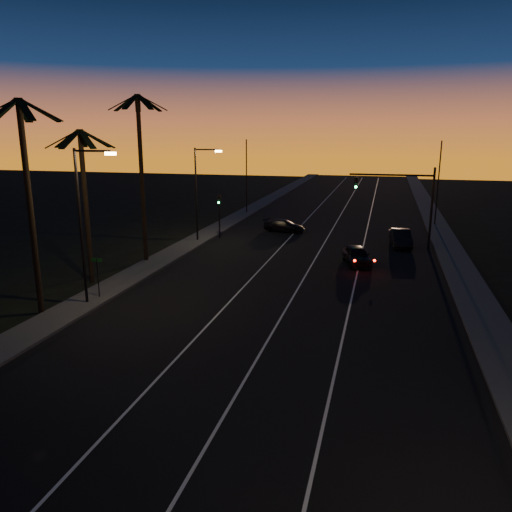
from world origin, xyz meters
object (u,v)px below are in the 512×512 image
(lead_car, at_px, (357,255))
(right_car, at_px, (401,238))
(signal_mast, at_px, (404,193))
(cross_car, at_px, (284,226))

(lead_car, distance_m, right_car, 8.03)
(signal_mast, distance_m, cross_car, 12.88)
(signal_mast, xyz_separation_m, right_car, (0.04, 0.50, -4.03))
(signal_mast, xyz_separation_m, cross_car, (-11.29, 4.59, -4.16))
(signal_mast, height_order, right_car, signal_mast)
(signal_mast, xyz_separation_m, lead_car, (-3.34, -6.78, -4.06))
(cross_car, bearing_deg, signal_mast, -22.14)
(signal_mast, bearing_deg, lead_car, -116.22)
(right_car, height_order, cross_car, right_car)
(lead_car, bearing_deg, right_car, 65.07)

